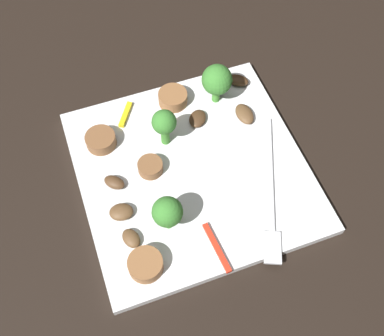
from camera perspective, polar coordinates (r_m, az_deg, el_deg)
name	(u,v)px	position (r m, az deg, el deg)	size (l,w,h in m)	color
ground_plane	(192,173)	(0.53, 0.00, -0.57)	(1.40, 1.40, 0.00)	black
plate	(192,170)	(0.53, 0.00, -0.29)	(0.25, 0.25, 0.01)	white
fork	(271,197)	(0.51, 9.68, -3.50)	(0.17, 0.08, 0.00)	silver
broccoli_floret_0	(217,80)	(0.55, 3.10, 10.75)	(0.04, 0.04, 0.05)	#408630
broccoli_floret_1	(167,212)	(0.46, -3.05, -5.48)	(0.03, 0.03, 0.05)	#408630
broccoli_floret_2	(164,123)	(0.51, -3.45, 5.50)	(0.03, 0.03, 0.05)	#408630
sausage_slice_0	(150,167)	(0.52, -5.16, 0.14)	(0.03, 0.03, 0.01)	brown
sausage_slice_1	(146,265)	(0.47, -5.75, -11.78)	(0.04, 0.04, 0.02)	brown
sausage_slice_2	(101,140)	(0.54, -11.19, 3.39)	(0.03, 0.03, 0.01)	brown
sausage_slice_3	(173,98)	(0.57, -2.38, 8.63)	(0.04, 0.04, 0.02)	brown
mushroom_0	(245,114)	(0.56, 6.50, 6.65)	(0.03, 0.02, 0.01)	brown
mushroom_1	(131,238)	(0.48, -7.51, -8.60)	(0.02, 0.02, 0.01)	brown
mushroom_2	(198,119)	(0.55, 0.70, 6.12)	(0.03, 0.02, 0.01)	#422B19
mushroom_3	(121,212)	(0.50, -8.71, -5.38)	(0.03, 0.02, 0.01)	brown
mushroom_4	(238,80)	(0.59, 5.65, 10.73)	(0.03, 0.02, 0.01)	#422B19
mushroom_5	(114,182)	(0.51, -9.55, -1.76)	(0.02, 0.01, 0.01)	#4C331E
pepper_strip_0	(125,114)	(0.57, -8.21, 6.55)	(0.04, 0.01, 0.00)	yellow
pepper_strip_1	(217,248)	(0.48, 3.07, -9.78)	(0.06, 0.01, 0.00)	red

